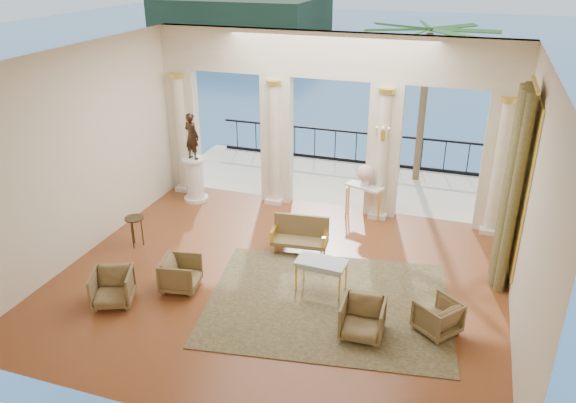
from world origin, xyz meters
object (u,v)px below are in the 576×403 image
(statue, at_px, (192,136))
(side_table, at_px, (135,222))
(armchair_b, at_px, (363,317))
(armchair_c, at_px, (438,315))
(settee, at_px, (300,235))
(pedestal, at_px, (195,180))
(console_table, at_px, (364,191))
(game_table, at_px, (321,264))
(armchair_d, at_px, (181,272))
(armchair_a, at_px, (112,286))

(statue, xyz_separation_m, side_table, (-0.10, -2.77, -1.20))
(armchair_b, height_order, armchair_c, armchair_b)
(settee, xyz_separation_m, pedestal, (-3.54, 1.81, 0.16))
(armchair_c, xyz_separation_m, statue, (-6.73, 3.85, 1.47))
(console_table, bearing_deg, game_table, -72.31)
(armchair_b, distance_m, side_table, 5.81)
(armchair_b, relative_size, settee, 0.59)
(settee, height_order, console_table, console_table)
(armchair_b, relative_size, armchair_d, 1.04)
(pedestal, bearing_deg, statue, 180.00)
(console_table, bearing_deg, armchair_b, -59.00)
(settee, xyz_separation_m, console_table, (1.00, 2.15, 0.32))
(armchair_d, bearing_deg, settee, -49.31)
(armchair_b, relative_size, statue, 0.62)
(console_table, xyz_separation_m, side_table, (-4.64, -3.10, -0.12))
(side_table, bearing_deg, settee, 14.77)
(armchair_a, bearing_deg, armchair_c, -12.69)
(settee, distance_m, statue, 4.22)
(armchair_b, bearing_deg, side_table, 162.11)
(armchair_a, relative_size, pedestal, 0.64)
(armchair_a, xyz_separation_m, settee, (2.79, 3.10, 0.03))
(game_table, distance_m, console_table, 3.57)
(settee, bearing_deg, side_table, -171.27)
(armchair_b, bearing_deg, settee, 125.33)
(game_table, bearing_deg, settee, 125.29)
(armchair_a, distance_m, side_table, 2.31)
(settee, xyz_separation_m, game_table, (0.88, -1.42, 0.20))
(armchair_b, bearing_deg, pedestal, 139.56)
(armchair_b, distance_m, statue, 7.16)
(armchair_b, height_order, statue, statue)
(armchair_d, bearing_deg, armchair_a, 120.86)
(armchair_c, bearing_deg, statue, -81.69)
(armchair_d, bearing_deg, armchair_b, -105.33)
(settee, xyz_separation_m, side_table, (-3.64, -0.96, 0.20))
(pedestal, xyz_separation_m, statue, (-0.00, 0.00, 1.24))
(settee, height_order, side_table, settee)
(armchair_c, xyz_separation_m, armchair_d, (-4.99, -0.19, 0.02))
(settee, bearing_deg, armchair_a, -138.07)
(side_table, bearing_deg, armchair_a, -68.43)
(armchair_c, distance_m, side_table, 6.91)
(console_table, bearing_deg, pedestal, -156.16)
(armchair_b, xyz_separation_m, pedestal, (-5.49, 4.37, 0.19))
(pedestal, height_order, console_table, pedestal)
(pedestal, distance_m, console_table, 4.56)
(armchair_a, height_order, pedestal, pedestal)
(pedestal, distance_m, side_table, 2.77)
(settee, relative_size, side_table, 1.82)
(armchair_a, relative_size, console_table, 0.76)
(armchair_c, height_order, side_table, side_table)
(side_table, bearing_deg, armchair_b, -15.97)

